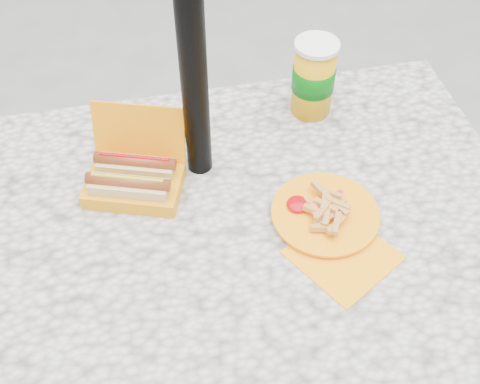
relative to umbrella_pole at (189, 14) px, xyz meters
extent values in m
cube|color=beige|center=(0.00, -0.16, -0.38)|extent=(1.20, 0.80, 0.05)
cylinder|color=black|center=(-0.50, 0.14, -0.75)|extent=(0.07, 0.07, 0.70)
cylinder|color=black|center=(0.50, 0.14, -0.75)|extent=(0.07, 0.07, 0.70)
cylinder|color=black|center=(0.00, 0.00, 0.00)|extent=(0.05, 0.05, 2.20)
cube|color=orange|center=(-0.14, -0.04, -0.33)|extent=(0.21, 0.17, 0.03)
cube|color=orange|center=(-0.11, 0.03, -0.26)|extent=(0.18, 0.09, 0.12)
cube|color=tan|center=(-0.15, -0.07, -0.32)|extent=(0.16, 0.09, 0.04)
cylinder|color=#963614|center=(-0.15, -0.07, -0.29)|extent=(0.16, 0.07, 0.02)
cylinder|color=gold|center=(-0.15, -0.07, -0.28)|extent=(0.13, 0.05, 0.01)
cube|color=tan|center=(-0.13, -0.02, -0.32)|extent=(0.16, 0.09, 0.04)
cylinder|color=#963614|center=(-0.13, -0.02, -0.29)|extent=(0.16, 0.07, 0.02)
cylinder|color=#A70109|center=(-0.13, -0.02, -0.28)|extent=(0.13, 0.05, 0.01)
cube|color=#FF980D|center=(0.21, -0.28, -0.35)|extent=(0.22, 0.22, 0.00)
cylinder|color=orange|center=(0.21, -0.18, -0.34)|extent=(0.20, 0.20, 0.01)
cylinder|color=orange|center=(0.21, -0.18, -0.34)|extent=(0.20, 0.20, 0.01)
cube|color=#BA8329|center=(0.21, -0.23, -0.32)|extent=(0.05, 0.04, 0.01)
cube|color=#BA8329|center=(0.20, -0.19, -0.32)|extent=(0.04, 0.04, 0.01)
cube|color=#BA8329|center=(0.21, -0.20, -0.33)|extent=(0.04, 0.05, 0.01)
cube|color=#BA8329|center=(0.21, -0.23, -0.32)|extent=(0.03, 0.05, 0.01)
cube|color=#BA8329|center=(0.20, -0.21, -0.33)|extent=(0.05, 0.03, 0.01)
cube|color=#BA8329|center=(0.23, -0.18, -0.31)|extent=(0.04, 0.04, 0.01)
cube|color=#BA8329|center=(0.22, -0.18, -0.33)|extent=(0.02, 0.05, 0.01)
cube|color=#BA8329|center=(0.19, -0.19, -0.32)|extent=(0.05, 0.04, 0.01)
cube|color=#BA8329|center=(0.23, -0.17, -0.33)|extent=(0.05, 0.03, 0.01)
cube|color=#BA8329|center=(0.21, -0.17, -0.32)|extent=(0.03, 0.05, 0.01)
cube|color=#BA8329|center=(0.22, -0.15, -0.32)|extent=(0.05, 0.04, 0.01)
cube|color=#BA8329|center=(0.19, -0.19, -0.33)|extent=(0.03, 0.05, 0.01)
cube|color=#BA8329|center=(0.19, -0.19, -0.32)|extent=(0.01, 0.05, 0.01)
cube|color=#BA8329|center=(0.21, -0.14, -0.32)|extent=(0.03, 0.05, 0.01)
cube|color=#BA8329|center=(0.19, -0.17, -0.33)|extent=(0.02, 0.05, 0.01)
cube|color=#BA8329|center=(0.19, -0.23, -0.33)|extent=(0.05, 0.02, 0.01)
cube|color=#BA8329|center=(0.23, -0.19, -0.32)|extent=(0.03, 0.05, 0.01)
cube|color=#BA8329|center=(0.21, -0.18, -0.32)|extent=(0.04, 0.04, 0.01)
cube|color=#BA8329|center=(0.20, -0.20, -0.32)|extent=(0.03, 0.05, 0.01)
ellipsoid|color=#A70109|center=(0.16, -0.16, -0.33)|extent=(0.04, 0.04, 0.01)
cube|color=red|center=(0.21, -0.17, -0.32)|extent=(0.08, 0.05, 0.00)
cylinder|color=#E29E0B|center=(0.27, 0.12, -0.27)|extent=(0.09, 0.09, 0.17)
cylinder|color=#025A09|center=(0.27, 0.12, -0.26)|extent=(0.09, 0.09, 0.05)
cylinder|color=white|center=(0.27, 0.12, -0.18)|extent=(0.09, 0.09, 0.01)
camera|label=1|loc=(-0.10, -0.85, 0.53)|focal=45.00mm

